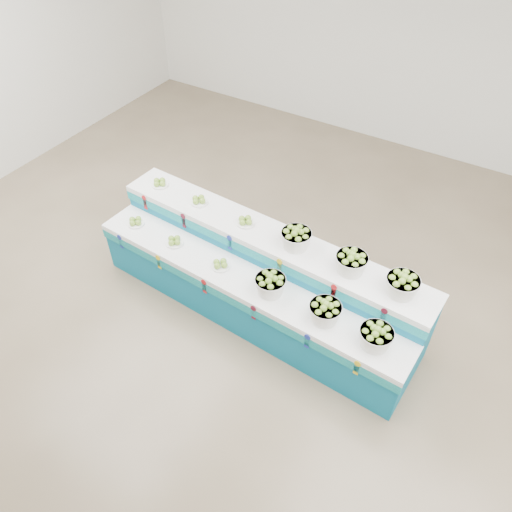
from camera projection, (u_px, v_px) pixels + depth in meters
name	position (u px, v px, depth m)	size (l,w,h in m)	color
ground	(237.00, 322.00, 6.07)	(10.00, 10.00, 0.00)	brown
back_wall	(407.00, 26.00, 7.79)	(10.00, 10.00, 0.00)	silver
display_stand	(256.00, 278.00, 5.89)	(4.05, 1.04, 1.02)	#0B6C94
plate_lower_left	(135.00, 221.00, 6.26)	(0.22, 0.22, 0.10)	white
plate_lower_mid	(174.00, 241.00, 5.99)	(0.22, 0.22, 0.10)	white
plate_lower_right	(220.00, 264.00, 5.70)	(0.22, 0.22, 0.10)	white
basket_lower_left	(270.00, 284.00, 5.37)	(0.34, 0.34, 0.24)	silver
basket_lower_mid	(325.00, 311.00, 5.09)	(0.34, 0.34, 0.24)	silver
basket_lower_right	(376.00, 337.00, 4.86)	(0.34, 0.34, 0.24)	silver
plate_upper_left	(160.00, 182.00, 6.35)	(0.22, 0.22, 0.10)	white
plate_upper_mid	(199.00, 200.00, 6.08)	(0.22, 0.22, 0.10)	white
plate_upper_right	(245.00, 221.00, 5.79)	(0.22, 0.22, 0.10)	white
basket_upper_left	(296.00, 238.00, 5.46)	(0.34, 0.34, 0.24)	silver
basket_upper_mid	(351.00, 262.00, 5.18)	(0.34, 0.34, 0.24)	silver
basket_upper_right	(402.00, 285.00, 4.95)	(0.34, 0.34, 0.24)	silver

